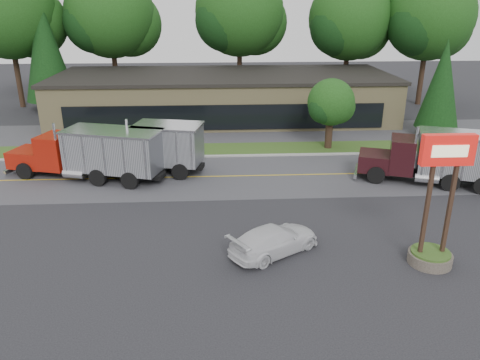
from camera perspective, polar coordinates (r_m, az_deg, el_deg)
The scene contains 20 objects.
ground at distance 22.99m, azimuth -5.44°, elevation -7.57°, with size 140.00×140.00×0.00m, color #313136.
road at distance 31.19m, azimuth -4.89°, elevation 0.38°, with size 60.00×8.00×0.02m, color #535358.
center_line at distance 31.19m, azimuth -4.89°, elevation 0.38°, with size 60.00×0.12×0.01m, color gold.
curb at distance 35.14m, azimuth -4.73°, elevation 2.80°, with size 60.00×0.30×0.12m, color #9E9E99.
grass_verge at distance 36.86m, azimuth -4.67°, elevation 3.68°, with size 60.00×3.40×0.03m, color #2E4D1A.
far_parking at distance 41.66m, azimuth -4.52°, elevation 5.74°, with size 60.00×7.00×0.02m, color #535358.
strip_mall at distance 47.04m, azimuth -1.99°, elevation 10.07°, with size 32.00×12.00×4.00m, color tan.
bilo_sign at distance 21.95m, azimuth 22.76°, elevation -4.78°, with size 2.20×1.90×5.95m.
tree_far_a at distance 56.32m, azimuth -26.26°, elevation 17.60°, with size 10.49×9.87×14.96m.
tree_far_b at distance 55.40m, azimuth -15.33°, elevation 18.57°, with size 10.12×9.52×14.44m.
tree_far_c at distance 54.40m, azimuth 0.11°, elevation 19.39°, with size 10.29×9.68×14.68m.
tree_far_d at distance 55.43m, azimuth 13.31°, elevation 18.15°, with size 9.50×8.94×13.55m.
tree_far_e at distance 56.29m, azimuth 22.15°, elevation 17.60°, with size 9.86×9.28×14.06m.
evergreen_left at distance 53.18m, azimuth -22.62°, elevation 14.54°, with size 5.08×5.08×11.54m.
evergreen_right at distance 43.11m, azimuth 23.38°, elevation 10.70°, with size 3.57×3.57×8.12m.
tree_verge at distance 37.12m, azimuth 11.09°, elevation 9.02°, with size 3.83×3.61×5.46m.
dump_truck_red at distance 31.63m, azimuth -17.41°, elevation 3.24°, with size 10.67×5.31×3.36m.
dump_truck_blue at distance 31.94m, azimuth -10.44°, elevation 4.02°, with size 7.75×4.12×3.36m.
dump_truck_maroon at distance 31.98m, azimuth 23.19°, elevation 2.66°, with size 9.04×5.29×3.36m.
rally_car at distance 21.79m, azimuth 4.22°, elevation -7.26°, with size 1.85×4.55×1.32m, color silver.
Camera 1 is at (1.04, -20.16, 10.99)m, focal length 35.00 mm.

